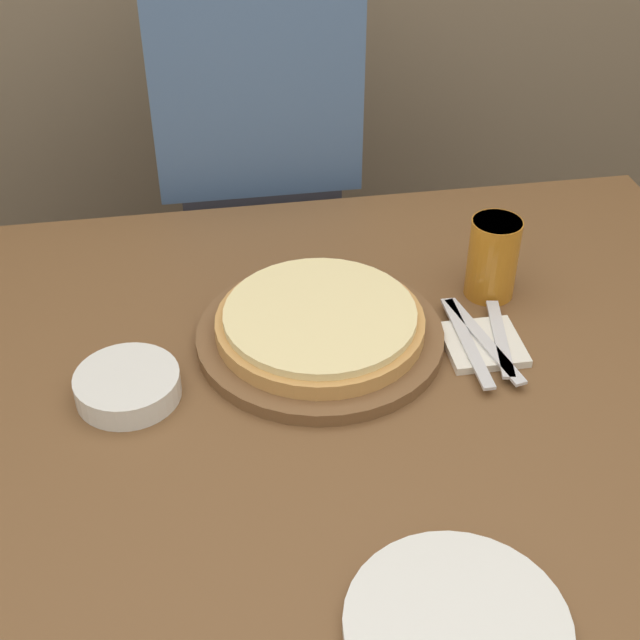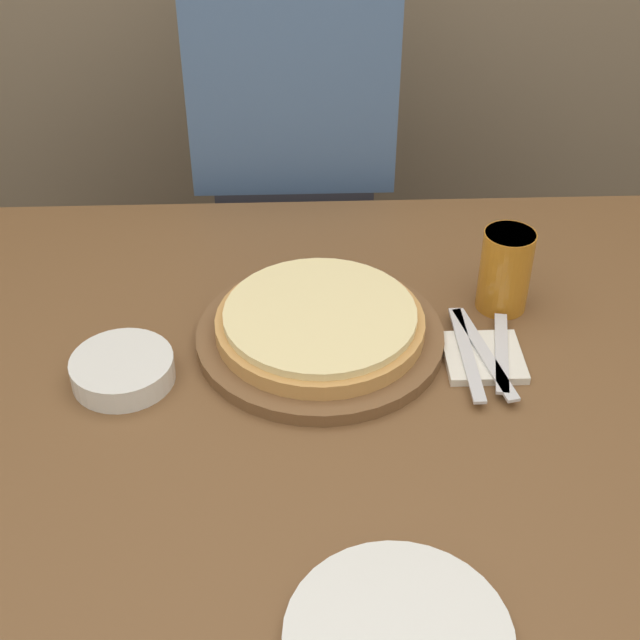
% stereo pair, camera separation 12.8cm
% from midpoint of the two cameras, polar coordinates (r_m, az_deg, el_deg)
% --- Properties ---
extents(dining_table, '(1.37, 1.07, 0.77)m').
position_cam_midpoint_polar(dining_table, '(1.49, -2.28, -16.11)').
color(dining_table, brown).
rests_on(dining_table, ground_plane).
extents(pizza_on_board, '(0.36, 0.36, 0.06)m').
position_cam_midpoint_polar(pizza_on_board, '(1.29, -2.84, -0.64)').
color(pizza_on_board, brown).
rests_on(pizza_on_board, dining_table).
extents(beer_glass, '(0.08, 0.08, 0.13)m').
position_cam_midpoint_polar(beer_glass, '(1.38, 8.43, 4.05)').
color(beer_glass, '#B7701E').
rests_on(beer_glass, dining_table).
extents(dinner_plate, '(0.24, 0.24, 0.02)m').
position_cam_midpoint_polar(dinner_plate, '(0.97, 4.84, -19.20)').
color(dinner_plate, silver).
rests_on(dinner_plate, dining_table).
extents(side_bowl, '(0.14, 0.14, 0.04)m').
position_cam_midpoint_polar(side_bowl, '(1.24, -15.12, -4.19)').
color(side_bowl, silver).
rests_on(side_bowl, dining_table).
extents(napkin_stack, '(0.11, 0.11, 0.01)m').
position_cam_midpoint_polar(napkin_stack, '(1.30, 7.63, -1.66)').
color(napkin_stack, silver).
rests_on(napkin_stack, dining_table).
extents(fork, '(0.02, 0.21, 0.00)m').
position_cam_midpoint_polar(fork, '(1.29, 6.59, -1.48)').
color(fork, silver).
rests_on(fork, napkin_stack).
extents(dinner_knife, '(0.06, 0.21, 0.00)m').
position_cam_midpoint_polar(dinner_knife, '(1.29, 7.66, -1.37)').
color(dinner_knife, silver).
rests_on(dinner_knife, napkin_stack).
extents(spoon, '(0.05, 0.18, 0.00)m').
position_cam_midpoint_polar(spoon, '(1.30, 8.72, -1.25)').
color(spoon, silver).
rests_on(spoon, napkin_stack).
extents(diner_person, '(0.38, 0.20, 1.35)m').
position_cam_midpoint_polar(diner_person, '(1.84, -5.92, 7.00)').
color(diner_person, '#33333D').
rests_on(diner_person, ground_plane).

